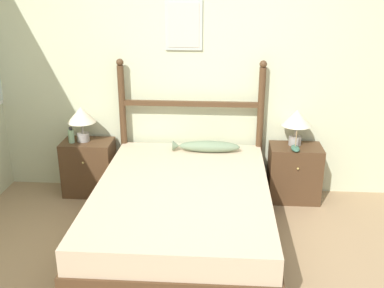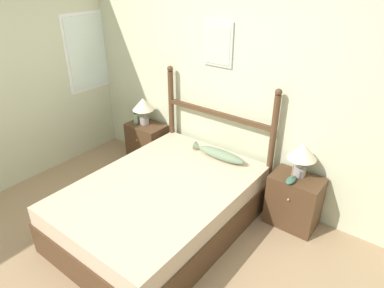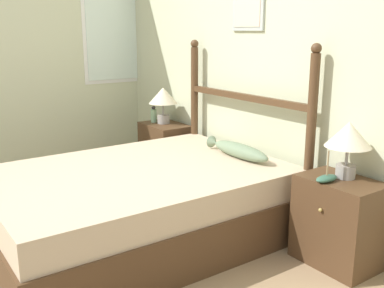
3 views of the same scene
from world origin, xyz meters
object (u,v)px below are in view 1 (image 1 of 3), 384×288
bottle (71,135)px  fish_pillow (207,146)px  bed (183,214)px  table_lamp_right (297,120)px  model_boat (295,148)px  nightstand_right (294,173)px  nightstand_left (89,167)px  table_lamp_left (81,117)px

bottle → fish_pillow: bottle is taller
bed → table_lamp_right: bearing=41.6°
model_boat → nightstand_right: bearing=75.6°
bottle → fish_pillow: bearing=-2.1°
table_lamp_right → model_boat: 0.29m
nightstand_right → table_lamp_right: bearing=103.0°
nightstand_left → fish_pillow: fish_pillow is taller
nightstand_left → bottle: 0.39m
table_lamp_left → nightstand_left: bearing=-16.7°
model_boat → fish_pillow: 0.86m
nightstand_right → nightstand_left: bearing=180.0°
fish_pillow → nightstand_left: bearing=175.7°
nightstand_left → nightstand_right: same height
bed → fish_pillow: fish_pillow is taller
table_lamp_left → table_lamp_right: size_ratio=1.00×
bed → model_boat: bearing=36.8°
table_lamp_left → bottle: (-0.10, -0.05, -0.18)m
bed → model_boat: (1.03, 0.77, 0.34)m
table_lamp_left → nightstand_right: bearing=-0.3°
nightstand_left → table_lamp_left: bearing=163.3°
table_lamp_left → bottle: 0.22m
nightstand_left → table_lamp_right: 2.18m
bottle → model_boat: (2.24, -0.07, -0.05)m
nightstand_right → model_boat: (-0.03, -0.11, 0.31)m
model_boat → bed: bearing=-143.2°
nightstand_left → table_lamp_left: 0.55m
model_boat → bottle: bearing=178.2°
nightstand_right → bottle: size_ratio=3.39×
bed → table_lamp_left: size_ratio=5.67×
nightstand_right → table_lamp_right: 0.55m
table_lamp_left → model_boat: size_ratio=1.83×
nightstand_right → table_lamp_right: (-0.01, 0.05, 0.55)m
nightstand_right → table_lamp_left: (-2.16, 0.01, 0.55)m
table_lamp_left → bottle: table_lamp_left is taller
model_boat → fish_pillow: bearing=178.8°
nightstand_left → nightstand_right: bearing=0.0°
table_lamp_left → model_boat: 2.15m
table_lamp_left → table_lamp_right: bearing=1.0°
nightstand_right → bottle: bearing=-178.9°
nightstand_right → model_boat: 0.33m
table_lamp_left → table_lamp_right: same height
nightstand_left → model_boat: size_ratio=2.90×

